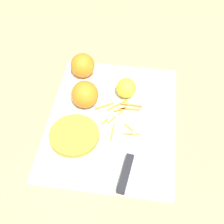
{
  "coord_description": "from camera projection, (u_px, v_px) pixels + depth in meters",
  "views": [
    {
      "loc": [
        -0.56,
        -0.08,
        0.72
      ],
      "look_at": [
        0.0,
        0.0,
        0.04
      ],
      "focal_mm": 50.0,
      "sensor_mm": 36.0,
      "label": 1
    }
  ],
  "objects": [
    {
      "name": "ground_plane",
      "position": [
        112.0,
        120.0,
        0.91
      ],
      "size": [
        4.0,
        4.0,
        0.0
      ],
      "primitive_type": "plane",
      "color": "tan"
    },
    {
      "name": "cutting_board",
      "position": [
        112.0,
        119.0,
        0.91
      ],
      "size": [
        0.47,
        0.37,
        0.01
      ],
      "color": "silver",
      "rests_on": "ground_plane"
    },
    {
      "name": "bowl_speckled",
      "position": [
        76.0,
        144.0,
        0.8
      ],
      "size": [
        0.15,
        0.15,
        0.09
      ],
      "color": "silver",
      "rests_on": "cutting_board"
    },
    {
      "name": "knife",
      "position": [
        129.0,
        162.0,
        0.81
      ],
      "size": [
        0.28,
        0.06,
        0.02
      ],
      "rotation": [
        0.0,
        0.0,
        -0.13
      ],
      "color": "#232328",
      "rests_on": "cutting_board"
    },
    {
      "name": "orange_left",
      "position": [
        83.0,
        65.0,
        1.0
      ],
      "size": [
        0.08,
        0.08,
        0.08
      ],
      "color": "orange",
      "rests_on": "cutting_board"
    },
    {
      "name": "orange_right",
      "position": [
        85.0,
        94.0,
        0.91
      ],
      "size": [
        0.08,
        0.08,
        0.08
      ],
      "color": "orange",
      "rests_on": "cutting_board"
    },
    {
      "name": "lemon",
      "position": [
        126.0,
        88.0,
        0.94
      ],
      "size": [
        0.06,
        0.06,
        0.06
      ],
      "color": "yellow",
      "rests_on": "cutting_board"
    },
    {
      "name": "peel_pile",
      "position": [
        117.0,
        116.0,
        0.91
      ],
      "size": [
        0.16,
        0.14,
        0.01
      ],
      "color": "orange",
      "rests_on": "cutting_board"
    }
  ]
}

